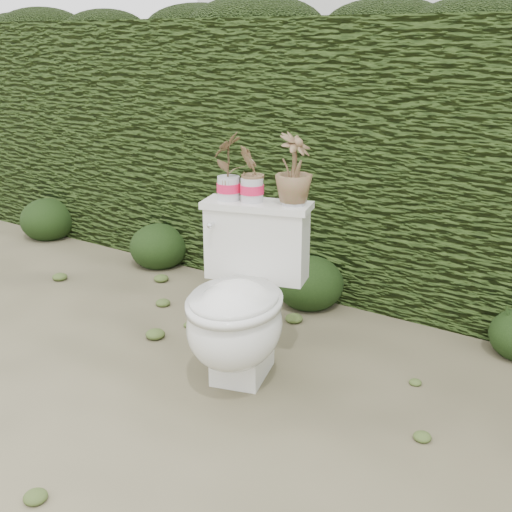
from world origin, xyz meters
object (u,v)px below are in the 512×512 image
Objects in this scene: potted_plant_center at (252,175)px; potted_plant_right at (294,171)px; toilet at (241,306)px; potted_plant_left at (228,167)px.

potted_plant_right is at bearing 81.94° from potted_plant_center.
toilet is 2.56× the size of potted_plant_right.
potted_plant_center is (0.11, 0.03, -0.03)m from potted_plant_left.
potted_plant_right is (0.10, 0.28, 0.57)m from toilet.
potted_plant_left is 0.31m from potted_plant_right.
toilet is 0.64m from potted_plant_right.
potted_plant_left is (-0.20, 0.19, 0.57)m from toilet.
potted_plant_left is at bearing -98.06° from potted_plant_center.
potted_plant_right reaches higher than potted_plant_left.
potted_plant_left is 1.00× the size of potted_plant_right.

